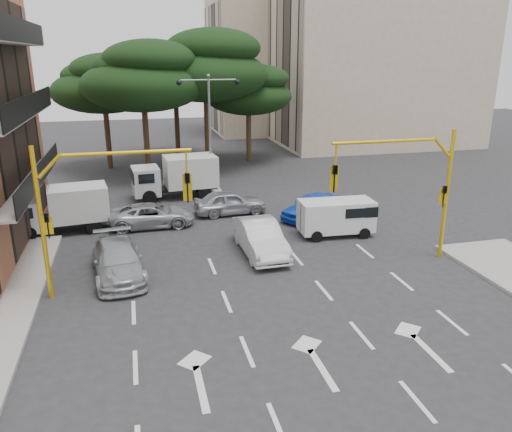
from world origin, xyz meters
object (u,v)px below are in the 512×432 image
Objects in this scene: car_white_hatch at (260,238)px; box_truck_b at (176,177)px; car_blue_compact at (312,206)px; signal_mast_right at (413,179)px; car_silver_wagon at (118,260)px; car_silver_cross_b at (230,202)px; street_lamp_center at (209,113)px; box_truck_a at (62,210)px; signal_mast_left at (90,200)px; van_white at (336,218)px; car_silver_cross_a at (152,215)px.

box_truck_b is at bearing 103.46° from car_white_hatch.
car_blue_compact is at bearing -135.96° from box_truck_b.
car_silver_wagon is (-12.86, 1.47, -3.16)m from signal_mast_right.
car_white_hatch is at bearing 178.26° from car_silver_cross_b.
street_lamp_center is 11.61m from box_truck_a.
box_truck_a is at bearing 125.21° from box_truck_b.
box_truck_a is (-9.00, -6.00, -4.20)m from street_lamp_center.
signal_mast_left is at bearing 180.00° from signal_mast_right.
signal_mast_left is at bearing -172.25° from box_truck_a.
signal_mast_right is at bearing -16.01° from car_blue_compact.
signal_mast_right is 1.07× the size of box_truck_b.
box_truck_a is (-14.00, 4.00, 0.26)m from van_white.
street_lamp_center is at bearing 64.09° from signal_mast_left.
signal_mast_left reaches higher than car_silver_cross_a.
car_blue_compact is 1.11× the size of van_white.
box_truck_b is (-2.77, 4.45, 0.64)m from car_silver_cross_b.
signal_mast_right reaches higher than car_white_hatch.
box_truck_a is (-9.31, -0.97, 0.49)m from car_silver_cross_b.
car_blue_compact is at bearing -95.22° from car_silver_cross_a.
street_lamp_center is at bearing 58.22° from car_silver_wagon.
box_truck_b reaches higher than car_silver_cross_a.
street_lamp_center is 1.56× the size of box_truck_a.
signal_mast_left is 8.72m from box_truck_a.
van_white is at bearing 6.93° from car_silver_wagon.
car_silver_cross_b is at bearing -75.76° from car_silver_cross_a.
car_silver_cross_a is (1.75, 6.30, -0.08)m from car_silver_wagon.
car_silver_cross_b is 0.77× the size of box_truck_b.
signal_mast_right reaches higher than van_white.
car_silver_wagon is 12.51m from box_truck_b.
street_lamp_center is 1.67× the size of car_silver_cross_a.
van_white is (-1.81, 4.01, -2.92)m from signal_mast_right.
car_white_hatch is at bearing -127.72° from box_truck_a.
signal_mast_left reaches higher than car_silver_wagon.
car_silver_wagon is at bearing -115.79° from street_lamp_center.
car_silver_wagon is at bearing 136.32° from car_silver_cross_b.
signal_mast_right is 1.21× the size of car_silver_wagon.
car_silver_cross_b is at bearing 125.87° from signal_mast_right.
car_silver_cross_a is (-4.81, 5.28, -0.15)m from car_white_hatch.
box_truck_a is (-13.80, 1.00, 0.49)m from car_blue_compact.
box_truck_a reaches higher than van_white.
street_lamp_center is 8.96m from car_silver_cross_a.
street_lamp_center is at bearing -63.89° from box_truck_a.
signal_mast_right is at bearing 0.00° from signal_mast_left.
box_truck_b is at bearing -138.36° from van_white.
signal_mast_left reaches higher than van_white.
car_silver_cross_b is (-6.49, 8.98, -3.16)m from signal_mast_right.
box_truck_b is at bearing -57.93° from box_truck_a.
car_white_hatch reaches higher than car_silver_wagon.
signal_mast_right is at bearing -23.21° from car_white_hatch.
car_blue_compact is 0.77× the size of box_truck_b.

